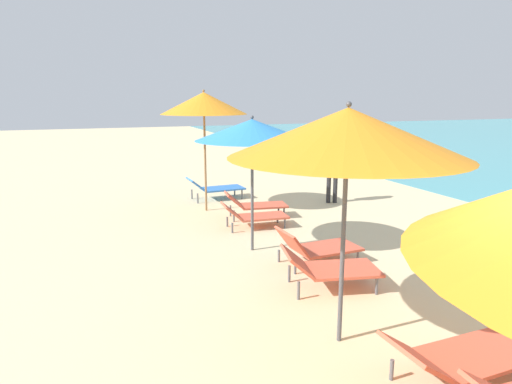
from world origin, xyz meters
The scene contains 11 objects.
umbrella_second centered at (-0.34, 3.06, 2.31)m, with size 2.46×2.46×2.62m.
lounger_second_shoreside centered at (0.25, 4.33, 0.31)m, with size 1.45×0.96×0.59m.
lounger_second_inland centered at (0.33, 2.01, 0.27)m, with size 1.55×0.67×0.54m.
umbrella_third centered at (-0.19, 6.24, 2.11)m, with size 1.94×1.94×2.36m.
lounger_third_shoreside centered at (0.32, 7.52, 0.27)m, with size 1.39×0.68×0.54m.
lounger_third_inland centered at (0.57, 5.27, 0.28)m, with size 1.36×0.72×0.62m.
umbrella_farthest centered at (-0.22, 9.29, 2.51)m, with size 1.99×1.99×2.82m.
lounger_farthest_shoreside centered at (0.30, 10.37, 0.32)m, with size 1.49×0.71×0.60m.
lounger_farthest_inland centered at (0.63, 8.26, 0.31)m, with size 1.44×0.77×0.59m.
person_walking_near centered at (2.98, 8.92, 0.97)m, with size 0.41×0.32×1.60m.
cooler_box centered at (4.36, 4.98, 0.15)m, with size 0.47×0.59×0.30m.
Camera 1 is at (-2.84, -0.88, 2.67)m, focal length 31.59 mm.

